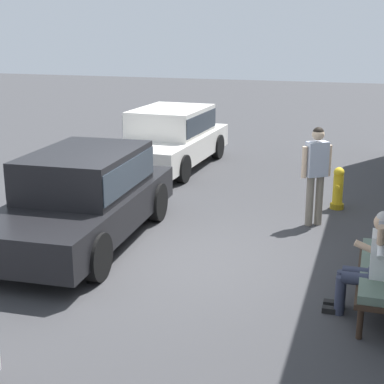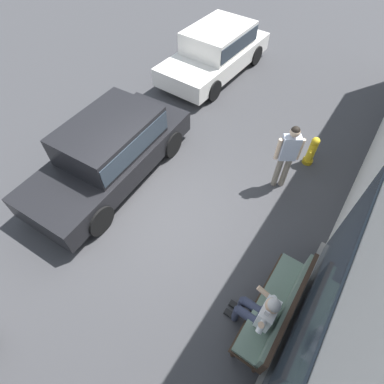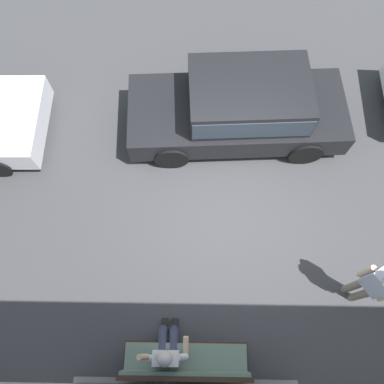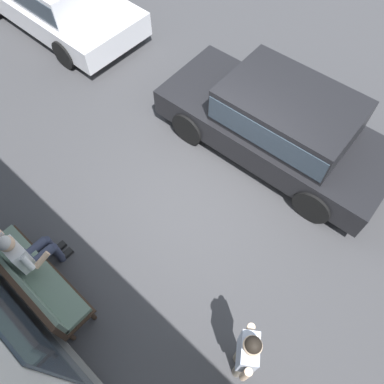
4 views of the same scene
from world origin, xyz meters
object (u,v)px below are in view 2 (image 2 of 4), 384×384
(fire_hydrant, at_px, (312,151))
(pedestrian_standing, at_px, (288,153))
(parked_car_mid, at_px, (110,148))
(bench, at_px, (279,307))
(person_on_phone, at_px, (260,312))
(parked_car_near, at_px, (216,49))

(fire_hydrant, bearing_deg, pedestrian_standing, -16.54)
(parked_car_mid, distance_m, fire_hydrant, 4.82)
(bench, distance_m, parked_car_mid, 4.76)
(pedestrian_standing, xyz_separation_m, fire_hydrant, (-1.10, 0.33, -0.63))
(parked_car_mid, relative_size, fire_hydrant, 5.42)
(parked_car_mid, bearing_deg, fire_hydrant, 128.35)
(bench, xyz_separation_m, parked_car_mid, (-1.01, -4.65, 0.24))
(person_on_phone, height_order, pedestrian_standing, pedestrian_standing)
(pedestrian_standing, bearing_deg, person_on_phone, 17.28)
(bench, xyz_separation_m, fire_hydrant, (-3.98, -0.88, -0.17))
(person_on_phone, xyz_separation_m, fire_hydrant, (-4.27, -0.66, -0.30))
(pedestrian_standing, relative_size, fire_hydrant, 2.14)
(bench, bearing_deg, parked_car_mid, -102.22)
(person_on_phone, distance_m, parked_car_near, 8.24)
(bench, height_order, parked_car_near, parked_car_near)
(parked_car_near, height_order, fire_hydrant, parked_car_near)
(person_on_phone, bearing_deg, parked_car_mid, -106.31)
(person_on_phone, bearing_deg, pedestrian_standing, -162.72)
(parked_car_near, relative_size, fire_hydrant, 5.30)
(parked_car_mid, xyz_separation_m, fire_hydrant, (-2.98, 3.76, -0.41))
(bench, bearing_deg, pedestrian_standing, -157.26)
(bench, xyz_separation_m, pedestrian_standing, (-2.89, -1.21, 0.47))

